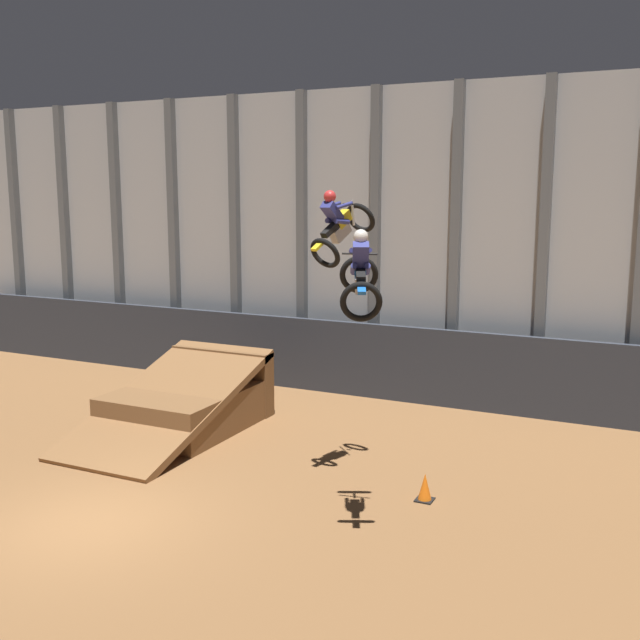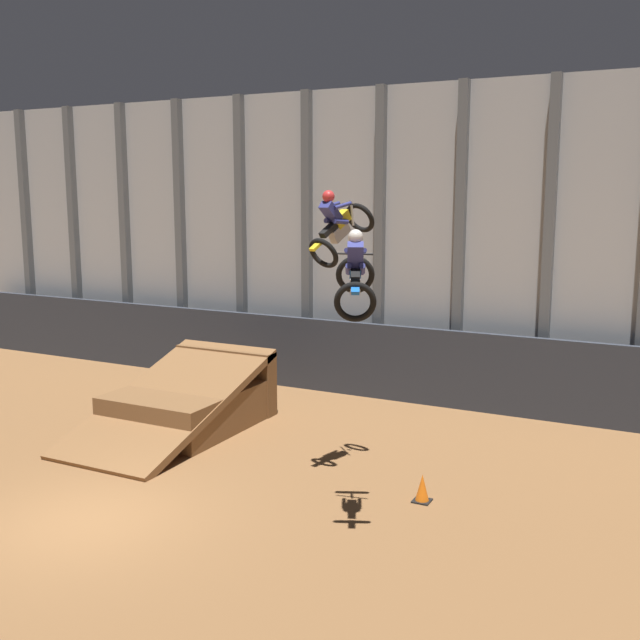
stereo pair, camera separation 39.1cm
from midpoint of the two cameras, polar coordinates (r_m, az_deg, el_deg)
name	(u,v)px [view 2 (the right image)]	position (r m, az deg, el deg)	size (l,w,h in m)	color
ground_plane	(88,521)	(15.48, -16.56, -14.50)	(60.00, 60.00, 0.00)	brown
arena_back_wall	(344,241)	(23.89, 2.35, 6.00)	(32.00, 0.40, 9.41)	#ADB2B7
lower_barrier	(332,356)	(23.57, 1.36, -2.78)	(31.36, 0.20, 2.30)	#2D333D
dirt_ramp	(191,401)	(20.61, -9.24, -6.13)	(3.14, 5.77, 2.00)	brown
rider_bike_left_air	(338,226)	(16.06, 2.12, 7.14)	(1.13, 1.88, 1.70)	black
rider_bike_right_air	(355,276)	(13.31, 3.55, 3.37)	(1.34, 1.85, 1.60)	black
traffic_cone_near_ramp	(422,488)	(15.79, 8.52, -12.58)	(0.36, 0.36, 0.58)	black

